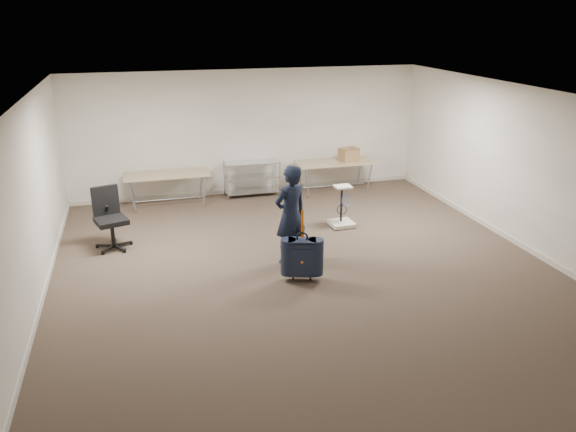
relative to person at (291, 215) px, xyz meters
name	(u,v)px	position (x,y,z in m)	size (l,w,h in m)	color
ground	(307,272)	(0.14, -0.46, -0.84)	(9.00, 9.00, 0.00)	#403126
room_shell	(284,238)	(0.14, 0.92, -0.79)	(8.00, 9.00, 9.00)	beige
folding_table_left	(167,176)	(-1.76, 3.49, -0.16)	(1.80, 0.75, 0.73)	tan
folding_table_right	(335,164)	(2.04, 3.49, -0.16)	(1.80, 0.75, 0.73)	tan
wire_shelf	(252,177)	(0.14, 3.74, -0.40)	(1.22, 0.47, 0.80)	silver
person	(291,215)	(0.00, 0.00, 0.00)	(0.61, 0.40, 1.67)	black
suitcase	(302,257)	(-0.02, -0.73, -0.44)	(0.48, 0.36, 1.16)	black
office_chair	(112,230)	(-2.89, 1.43, -0.50)	(0.67, 0.67, 1.10)	black
equipment_cart	(342,216)	(1.42, 1.33, -0.62)	(0.47, 0.47, 0.83)	#EEE8CC
cardboard_box	(349,155)	(2.36, 3.44, 0.05)	(0.41, 0.31, 0.31)	#A2724B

